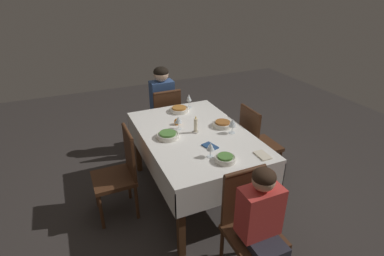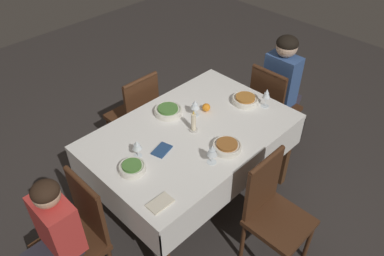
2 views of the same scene
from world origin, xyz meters
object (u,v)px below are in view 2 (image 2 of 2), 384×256
Objects in this scene: chair_west at (271,105)px; bowl_west at (245,99)px; person_child_red at (53,242)px; candle_centerpiece at (194,123)px; wine_glass_east at (137,145)px; wine_glass_south at (195,105)px; chair_north at (273,210)px; wine_glass_north at (212,151)px; bowl_south at (168,111)px; bowl_north at (227,146)px; person_adult_denim at (283,84)px; bowl_east at (132,167)px; dining_table at (192,139)px; napkin_spare_side at (160,203)px; chair_south at (136,113)px; wine_glass_west at (267,94)px; napkin_red_folded at (162,150)px; orange_fruit at (206,107)px; chair_east at (78,233)px.

bowl_west is at bearing 92.43° from chair_west.
person_child_red is 1.23m from candle_centerpiece.
wine_glass_east is 0.62m from wine_glass_south.
wine_glass_north is at bearing 110.91° from chair_north.
chair_north is at bearing 89.94° from bowl_south.
wine_glass_east is at bearing -38.61° from bowl_north.
person_adult_denim is at bearing 171.69° from wine_glass_south.
bowl_east and bowl_north have the same top height.
napkin_spare_side reaches higher than dining_table.
person_adult_denim is at bearing 178.34° from dining_table.
person_child_red is 5.85× the size of candle_centerpiece.
bowl_east is at bearing 26.91° from bowl_south.
chair_west is 6.60× the size of wine_glass_east.
chair_north is at bearing 119.81° from wine_glass_east.
wine_glass_south is at bearing 98.77° from chair_south.
wine_glass_west is (-0.64, 0.21, 0.21)m from dining_table.
person_child_red is at bearing 88.80° from chair_west.
person_adult_denim is 7.16× the size of napkin_red_folded.
wine_glass_north is 0.50m from napkin_spare_side.
wine_glass_north is at bearing 46.82° from orange_fruit.
bowl_south reaches higher than dining_table.
dining_table is at bearing 19.64° from orange_fruit.
wine_glass_north reaches higher than napkin_spare_side.
dining_table is 9.19× the size of wine_glass_west.
candle_centerpiece is (0.01, 0.29, 0.04)m from bowl_south.
candle_centerpiece is (-0.16, -0.33, -0.04)m from wine_glass_north.
person_child_red reaches higher than napkin_spare_side.
orange_fruit is at bearing 141.19° from bowl_south.
chair_south reaches higher than napkin_spare_side.
person_adult_denim reaches higher than chair_east.
candle_centerpiece is at bearing 41.19° from wine_glass_south.
wine_glass_east is at bearing -9.05° from candle_centerpiece.
wine_glass_east is 0.48m from candle_centerpiece.
napkin_spare_side is (0.32, 0.35, 0.00)m from napkin_red_folded.
chair_north is 0.93m from wine_glass_west.
napkin_red_folded is (0.33, -0.76, 0.28)m from chair_north.
candle_centerpiece reaches higher than napkin_red_folded.
wine_glass_south is 0.67× the size of bowl_north.
candle_centerpiece is at bearing 88.74° from chair_east.
bowl_south is (-0.48, -0.22, -0.07)m from wine_glass_east.
napkin_spare_side is (1.82, 0.33, 0.11)m from person_adult_denim.
candle_centerpiece is (0.04, 0.78, 0.34)m from chair_south.
bowl_north is (-1.22, 0.34, 0.22)m from person_child_red.
bowl_east is 0.81× the size of bowl_south.
orange_fruit is (-0.72, -0.03, -0.06)m from wine_glass_east.
chair_north is 5.69× the size of napkin_spare_side.
bowl_east is 0.68m from bowl_north.
orange_fruit is at bearing -169.65° from napkin_red_folded.
wine_glass_north is at bearing 79.79° from chair_south.
bowl_north is 0.46m from napkin_red_folded.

